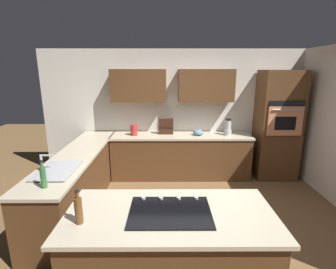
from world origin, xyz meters
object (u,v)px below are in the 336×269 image
blender (228,128)px  kettle (134,130)px  sink_unit (57,170)px  mixing_bowl (198,132)px  spice_rack (166,126)px  oil_bottle (79,210)px  cooktop (170,212)px  dish_soap_bottle (43,177)px  wall_oven (277,125)px

blender → kettle: 1.90m
sink_unit → blender: bearing=-145.1°
mixing_bowl → kettle: (1.30, 0.00, 0.05)m
spice_rack → oil_bottle: spice_rack is taller
mixing_bowl → oil_bottle: oil_bottle is taller
mixing_bowl → oil_bottle: 3.34m
oil_bottle → cooktop: bearing=-168.1°
mixing_bowl → spice_rack: size_ratio=0.67×
cooktop → blender: blender is taller
sink_unit → dish_soap_bottle: 0.50m
blender → wall_oven: bearing=-179.1°
kettle → blender: bearing=180.0°
cooktop → dish_soap_bottle: size_ratio=2.31×
dish_soap_bottle → oil_bottle: bearing=132.4°
oil_bottle → wall_oven: bearing=-134.5°
sink_unit → spice_rack: bearing=-125.9°
sink_unit → spice_rack: 2.44m
dish_soap_bottle → mixing_bowl: bearing=-130.7°
sink_unit → dish_soap_bottle: bearing=97.0°
oil_bottle → spice_rack: bearing=-103.4°
blender → spice_rack: (1.25, -0.10, 0.02)m
spice_rack → dish_soap_bottle: dish_soap_bottle is taller
kettle → oil_bottle: oil_bottle is taller
sink_unit → wall_oven: bearing=-152.8°
wall_oven → sink_unit: (3.68, 1.89, -0.18)m
wall_oven → dish_soap_bottle: wall_oven is taller
wall_oven → oil_bottle: 4.28m
sink_unit → dish_soap_bottle: (-0.06, 0.48, 0.12)m
spice_rack → oil_bottle: bearing=76.6°
sink_unit → oil_bottle: bearing=120.4°
spice_rack → cooktop: bearing=90.8°
cooktop → oil_bottle: oil_bottle is taller
cooktop → blender: size_ratio=2.27×
wall_oven → kettle: size_ratio=9.94×
sink_unit → blender: size_ratio=2.09×
cooktop → oil_bottle: (0.79, 0.17, 0.12)m
sink_unit → spice_rack: spice_rack is taller
blender → kettle: (1.90, 0.00, -0.03)m
cooktop → spice_rack: 2.97m
cooktop → blender: (-1.21, -2.87, 0.14)m
wall_oven → spice_rack: size_ratio=6.82×
kettle → dish_soap_bottle: size_ratio=0.67×
wall_oven → blender: (1.00, 0.02, -0.05)m
sink_unit → cooktop: 1.78m
sink_unit → spice_rack: size_ratio=2.18×
wall_oven → cooktop: (2.21, 2.88, -0.19)m
spice_rack → kettle: spice_rack is taller
kettle → spice_rack: bearing=-171.3°
cooktop → kettle: (0.69, -2.87, 0.10)m
wall_oven → blender: 1.00m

